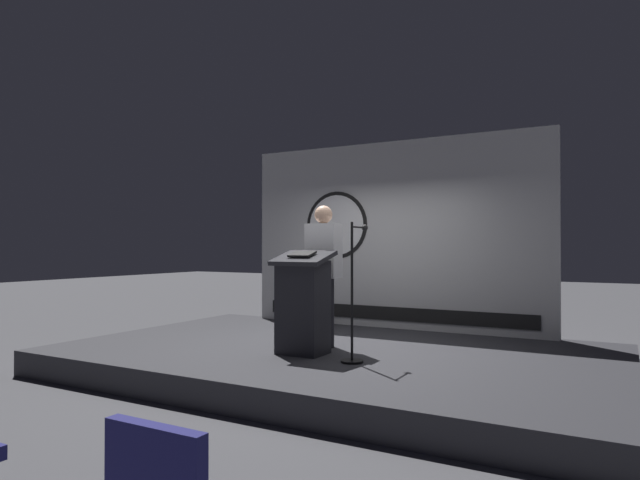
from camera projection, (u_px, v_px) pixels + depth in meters
ground_plane at (335, 372)px, 6.60m from camera, size 40.00×40.00×0.00m
stage_platform at (335, 360)px, 6.61m from camera, size 6.40×4.00×0.30m
banner_display at (390, 235)px, 8.25m from camera, size 4.67×0.12×2.80m
podium at (303, 303)px, 6.23m from camera, size 0.64×0.50×1.18m
speaker_person at (324, 274)px, 6.66m from camera, size 0.40×0.26×1.72m
microphone_stand at (354, 313)px, 5.81m from camera, size 0.24×0.48×1.48m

